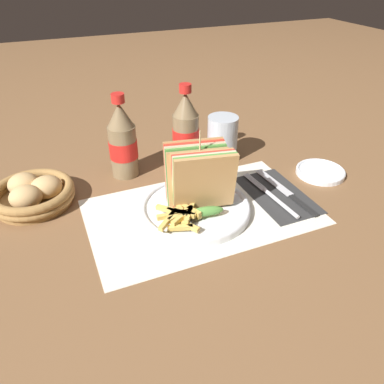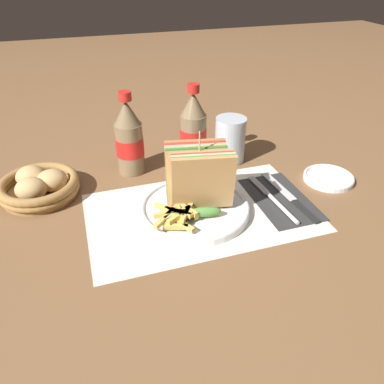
% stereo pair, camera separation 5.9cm
% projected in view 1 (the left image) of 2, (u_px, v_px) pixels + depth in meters
% --- Properties ---
extents(ground_plane, '(4.00, 4.00, 0.00)m').
position_uv_depth(ground_plane, '(206.00, 209.00, 0.81)').
color(ground_plane, brown).
extents(placemat, '(0.48, 0.29, 0.00)m').
position_uv_depth(placemat, '(202.00, 212.00, 0.80)').
color(placemat, silver).
rests_on(placemat, ground_plane).
extents(plate_main, '(0.23, 0.23, 0.02)m').
position_uv_depth(plate_main, '(196.00, 208.00, 0.79)').
color(plate_main, white).
rests_on(plate_main, ground_plane).
extents(club_sandwich, '(0.14, 0.12, 0.17)m').
position_uv_depth(club_sandwich, '(200.00, 178.00, 0.76)').
color(club_sandwich, tan).
rests_on(club_sandwich, plate_main).
extents(fries_pile, '(0.12, 0.10, 0.02)m').
position_uv_depth(fries_pile, '(182.00, 214.00, 0.74)').
color(fries_pile, '#E0B756').
rests_on(fries_pile, plate_main).
extents(ketchup_blob, '(0.04, 0.03, 0.01)m').
position_uv_depth(ketchup_blob, '(181.00, 208.00, 0.77)').
color(ketchup_blob, maroon).
rests_on(ketchup_blob, plate_main).
extents(napkin, '(0.12, 0.21, 0.00)m').
position_uv_depth(napkin, '(277.00, 194.00, 0.85)').
color(napkin, '#2D2D2D').
rests_on(napkin, ground_plane).
extents(fork, '(0.02, 0.20, 0.01)m').
position_uv_depth(fork, '(275.00, 198.00, 0.83)').
color(fork, silver).
rests_on(fork, napkin).
extents(knife, '(0.03, 0.21, 0.00)m').
position_uv_depth(knife, '(286.00, 192.00, 0.86)').
color(knife, black).
rests_on(knife, napkin).
extents(coke_bottle_near, '(0.07, 0.07, 0.20)m').
position_uv_depth(coke_bottle_near, '(123.00, 142.00, 0.89)').
color(coke_bottle_near, '#7A6647').
rests_on(coke_bottle_near, ground_plane).
extents(coke_bottle_far, '(0.07, 0.07, 0.20)m').
position_uv_depth(coke_bottle_far, '(186.00, 130.00, 0.95)').
color(coke_bottle_far, '#7A6647').
rests_on(coke_bottle_far, ground_plane).
extents(glass_near, '(0.08, 0.08, 0.12)m').
position_uv_depth(glass_near, '(222.00, 139.00, 0.97)').
color(glass_near, silver).
rests_on(glass_near, ground_plane).
extents(bread_basket, '(0.18, 0.18, 0.06)m').
position_uv_depth(bread_basket, '(33.00, 193.00, 0.81)').
color(bread_basket, olive).
rests_on(bread_basket, ground_plane).
extents(side_saucer, '(0.12, 0.12, 0.01)m').
position_uv_depth(side_saucer, '(320.00, 172.00, 0.93)').
color(side_saucer, white).
rests_on(side_saucer, ground_plane).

